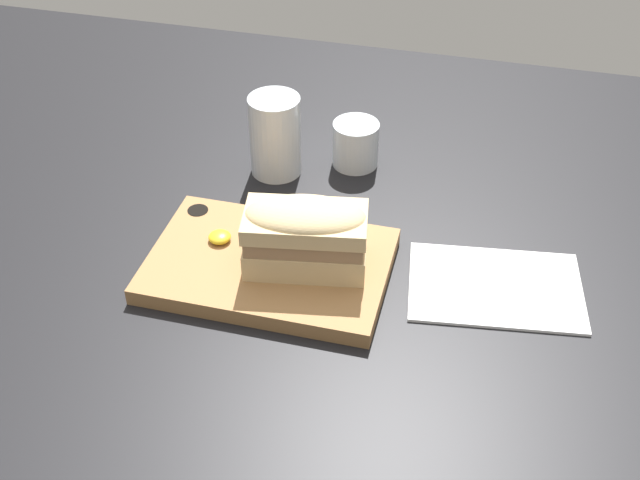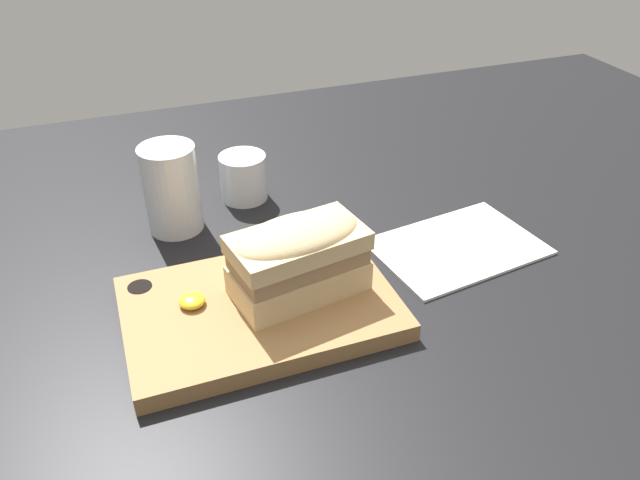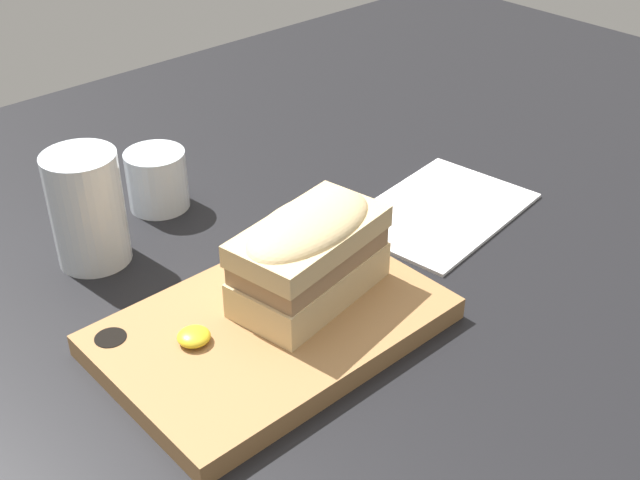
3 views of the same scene
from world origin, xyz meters
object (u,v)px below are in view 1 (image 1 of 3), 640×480
(sandwich, at_px, (305,233))
(water_glass, at_px, (275,140))
(serving_board, at_px, (268,265))
(napkin, at_px, (495,289))
(wine_glass, at_px, (355,146))

(sandwich, bearing_deg, water_glass, 115.58)
(serving_board, xyz_separation_m, napkin, (0.28, 0.04, -0.01))
(sandwich, bearing_deg, serving_board, -177.76)
(water_glass, xyz_separation_m, napkin, (0.33, -0.18, -0.05))
(serving_board, height_order, napkin, serving_board)
(serving_board, height_order, sandwich, sandwich)
(napkin, bearing_deg, wine_glass, 134.48)
(sandwich, relative_size, wine_glass, 2.31)
(water_glass, relative_size, napkin, 0.53)
(sandwich, bearing_deg, wine_glass, 89.05)
(napkin, bearing_deg, sandwich, -171.77)
(napkin, bearing_deg, serving_board, -172.81)
(napkin, bearing_deg, water_glass, 151.26)
(serving_board, distance_m, wine_glass, 0.27)
(sandwich, xyz_separation_m, napkin, (0.23, 0.03, -0.07))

